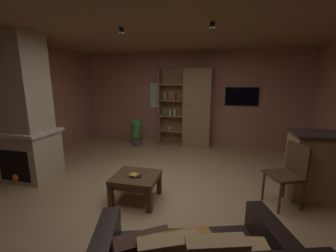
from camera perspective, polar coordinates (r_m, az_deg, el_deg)
floor at (r=3.55m, az=-1.53°, el=-18.35°), size 6.24×6.07×0.02m
wall_back at (r=6.10m, az=5.67°, el=7.26°), size 6.36×0.06×2.59m
ceiling at (r=3.18m, az=-1.82°, el=26.86°), size 6.24×6.07×0.02m
window_pane_back at (r=6.22m, az=-1.78°, el=8.22°), size 0.66×0.01×0.70m
stone_fireplace at (r=4.59m, az=-34.09°, el=2.19°), size 0.96×0.77×2.59m
bookshelf_cabinet at (r=5.84m, az=6.88°, el=4.59°), size 1.40×0.41×2.11m
coffee_table at (r=3.33m, az=-8.59°, el=-14.26°), size 0.66×0.59×0.40m
table_book_0 at (r=3.25m, az=-8.23°, el=-13.15°), size 0.15×0.13×0.02m
table_book_1 at (r=3.24m, az=-9.20°, el=-12.82°), size 0.13×0.13×0.02m
dining_chair at (r=3.55m, az=29.83°, el=-10.35°), size 0.55×0.55×0.92m
potted_floor_plant at (r=6.02m, az=-8.45°, el=-1.38°), size 0.33×0.35×0.77m
wall_mounted_tv at (r=6.02m, az=19.15°, el=7.49°), size 0.85×0.06×0.48m
track_light_spot_0 at (r=4.45m, az=-32.22°, el=19.72°), size 0.07×0.07×0.09m
track_light_spot_1 at (r=3.54m, az=-12.40°, el=23.69°), size 0.07×0.07×0.09m
track_light_spot_2 at (r=3.24m, az=11.81°, el=24.88°), size 0.07×0.07×0.09m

